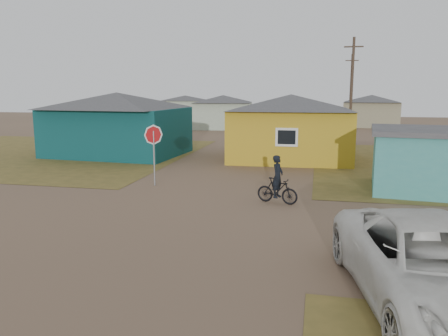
# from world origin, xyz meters

# --- Properties ---
(ground) EXTENTS (120.00, 120.00, 0.00)m
(ground) POSITION_xyz_m (0.00, 0.00, 0.00)
(ground) COLOR brown
(grass_nw) EXTENTS (20.00, 18.00, 0.00)m
(grass_nw) POSITION_xyz_m (-14.00, 13.00, 0.01)
(grass_nw) COLOR olive
(grass_nw) RESTS_ON ground
(house_teal) EXTENTS (8.93, 7.08, 4.00)m
(house_teal) POSITION_xyz_m (-8.50, 13.50, 2.05)
(house_teal) COLOR #0A3538
(house_teal) RESTS_ON ground
(house_yellow) EXTENTS (7.72, 6.76, 3.90)m
(house_yellow) POSITION_xyz_m (2.50, 14.00, 2.00)
(house_yellow) COLOR gold
(house_yellow) RESTS_ON ground
(house_pale_west) EXTENTS (7.04, 6.15, 3.60)m
(house_pale_west) POSITION_xyz_m (-6.00, 34.00, 1.86)
(house_pale_west) COLOR #A6B69C
(house_pale_west) RESTS_ON ground
(house_beige_east) EXTENTS (6.95, 6.05, 3.60)m
(house_beige_east) POSITION_xyz_m (10.00, 40.00, 1.86)
(house_beige_east) COLOR gray
(house_beige_east) RESTS_ON ground
(house_pale_north) EXTENTS (6.28, 5.81, 3.40)m
(house_pale_north) POSITION_xyz_m (-14.00, 46.00, 1.75)
(house_pale_north) COLOR #A6B69C
(house_pale_north) RESTS_ON ground
(utility_pole_near) EXTENTS (1.40, 0.20, 8.00)m
(utility_pole_near) POSITION_xyz_m (6.50, 22.00, 4.14)
(utility_pole_near) COLOR #413227
(utility_pole_near) RESTS_ON ground
(utility_pole_far) EXTENTS (1.40, 0.20, 8.00)m
(utility_pole_far) POSITION_xyz_m (7.50, 38.00, 4.14)
(utility_pole_far) COLOR #413227
(utility_pole_far) RESTS_ON ground
(stop_sign) EXTENTS (0.81, 0.41, 2.68)m
(stop_sign) POSITION_xyz_m (-2.83, 5.19, 1.95)
(stop_sign) COLOR gray
(stop_sign) RESTS_ON ground
(cyclist) EXTENTS (1.65, 0.89, 1.80)m
(cyclist) POSITION_xyz_m (2.74, 3.25, 0.66)
(cyclist) COLOR black
(cyclist) RESTS_ON ground
(vehicle) EXTENTS (3.83, 6.55, 1.71)m
(vehicle) POSITION_xyz_m (6.41, -4.10, 0.86)
(vehicle) COLOR silver
(vehicle) RESTS_ON ground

